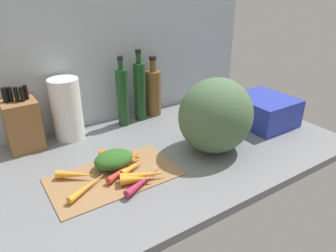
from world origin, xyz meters
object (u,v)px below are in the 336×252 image
object	(u,v)px
carrot_5	(121,155)
knife_block	(22,124)
carrot_3	(118,154)
paper_towel_roll	(67,109)
carrot_4	(144,180)
carrot_9	(139,179)
bottle_1	(140,90)
bottle_2	(153,92)
dish_rack	(263,110)
carrot_8	(131,160)
carrot_6	(118,155)
carrot_0	(145,175)
winter_squash	(216,116)
cutting_board	(114,176)
bottle_0	(123,96)
carrot_1	(76,175)
carrot_7	(120,172)
carrot_2	(134,166)
carrot_10	(88,186)
carrot_11	(132,158)

from	to	relation	value
carrot_5	knife_block	size ratio (longest dim) A/B	0.64
carrot_3	paper_towel_roll	distance (cm)	30.64
carrot_4	carrot_9	world-z (taller)	carrot_9
bottle_1	bottle_2	size ratio (longest dim) A/B	1.15
dish_rack	carrot_8	bearing A→B (deg)	179.05
carrot_6	carrot_9	bearing A→B (deg)	-94.33
carrot_4	carrot_6	size ratio (longest dim) A/B	1.37
carrot_0	carrot_4	xyz separation A→B (cm)	(-1.43, -2.03, -0.32)
bottle_1	carrot_6	bearing A→B (deg)	-131.30
carrot_8	winter_squash	distance (cm)	34.80
carrot_4	winter_squash	xyz separation A→B (cm)	(33.92, 5.77, 12.10)
cutting_board	carrot_3	bearing A→B (deg)	57.66
bottle_0	carrot_5	bearing A→B (deg)	-117.92
cutting_board	carrot_9	xyz separation A→B (cm)	(4.73, -8.54, 1.96)
carrot_4	carrot_8	bearing A→B (deg)	80.42
carrot_3	carrot_6	bearing A→B (deg)	22.49
carrot_1	bottle_2	xyz separation A→B (cm)	(49.83, 33.66, 9.18)
cutting_board	carrot_0	distance (cm)	10.94
cutting_board	carrot_7	distance (cm)	2.70
carrot_8	dish_rack	size ratio (longest dim) A/B	0.46
carrot_2	carrot_4	xyz separation A→B (cm)	(-1.01, -9.07, 0.05)
carrot_9	bottle_0	distance (cm)	48.73
carrot_1	carrot_2	distance (cm)	19.17
carrot_7	bottle_1	xyz separation A→B (cm)	(28.81, 38.38, 11.94)
carrot_8	knife_block	size ratio (longest dim) A/B	0.46
carrot_5	paper_towel_roll	xyz separation A→B (cm)	(-9.38, 28.94, 10.15)
carrot_3	knife_block	size ratio (longest dim) A/B	0.50
carrot_7	carrot_8	size ratio (longest dim) A/B	1.05
carrot_1	carrot_10	xyz separation A→B (cm)	(1.41, -7.80, -0.26)
carrot_11	bottle_2	xyz separation A→B (cm)	(29.69, 34.38, 9.20)
carrot_5	carrot_8	world-z (taller)	carrot_5
dish_rack	carrot_5	bearing A→B (deg)	175.51
carrot_8	bottle_0	bearing A→B (deg)	68.12
carrot_6	carrot_11	size ratio (longest dim) A/B	1.14
carrot_0	paper_towel_roll	xyz separation A→B (cm)	(-10.49, 44.35, 10.20)
carrot_6	paper_towel_roll	world-z (taller)	paper_towel_roll
carrot_0	carrot_3	distance (cm)	16.85
carrot_9	carrot_6	bearing A→B (deg)	85.67
carrot_4	winter_squash	world-z (taller)	winter_squash
carrot_5	carrot_8	xyz separation A→B (cm)	(1.90, -4.24, -0.58)
carrot_0	carrot_7	bearing A→B (deg)	131.45
paper_towel_roll	dish_rack	distance (cm)	84.90
carrot_8	carrot_5	bearing A→B (deg)	114.15
paper_towel_roll	carrot_10	bearing A→B (deg)	-99.81
cutting_board	carrot_7	xyz separation A→B (cm)	(1.88, -1.09, 1.61)
cutting_board	carrot_5	size ratio (longest dim) A/B	2.62
carrot_6	bottle_2	size ratio (longest dim) A/B	0.45
carrot_4	carrot_6	distance (cm)	18.90
carrot_4	bottle_2	world-z (taller)	bottle_2
bottle_0	carrot_8	bearing A→B (deg)	-111.88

